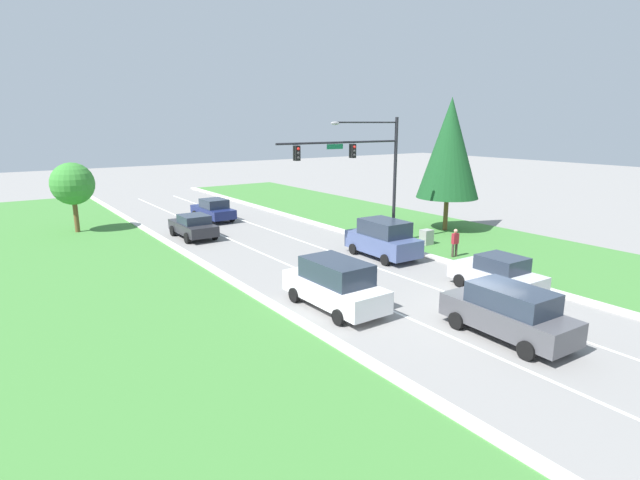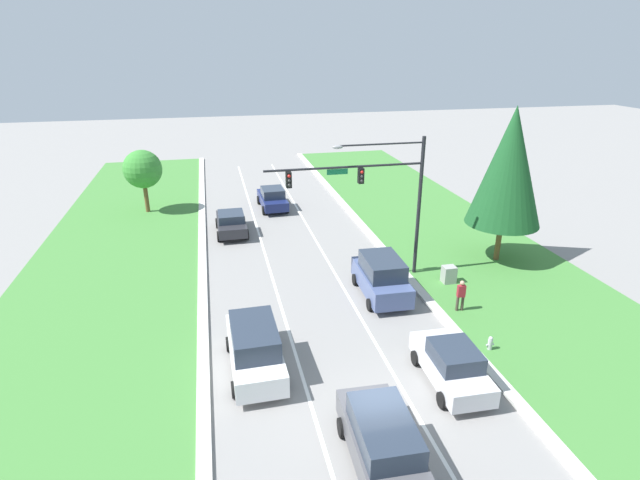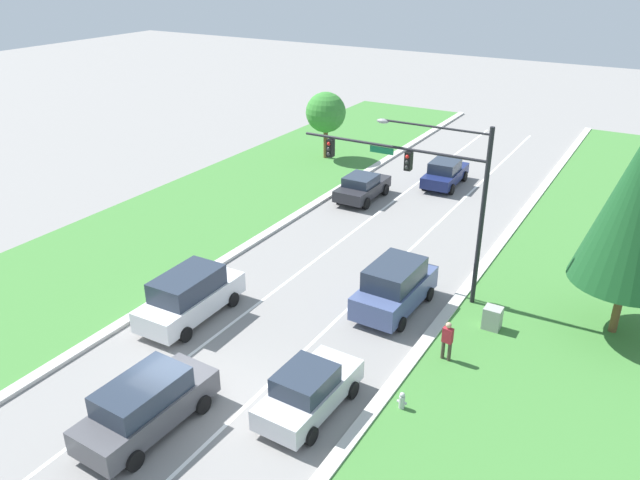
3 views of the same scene
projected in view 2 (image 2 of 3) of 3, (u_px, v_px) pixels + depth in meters
ground_plane at (374, 433)px, 16.99m from camera, size 160.00×160.00×0.00m
curb_strip_right at (522, 407)px, 18.10m from camera, size 0.50×90.00×0.15m
curb_strip_left at (204, 459)px, 15.82m from camera, size 0.50×90.00×0.15m
lane_stripe_inner_left at (322, 441)px, 16.62m from camera, size 0.14×81.00×0.01m
lane_stripe_inner_right at (423, 425)px, 17.35m from camera, size 0.14×81.00×0.01m
traffic_signal_mast at (377, 187)px, 26.26m from camera, size 8.52×0.41×7.86m
graphite_suv at (383, 442)px, 15.30m from camera, size 2.19×4.85×1.91m
charcoal_sedan at (231, 222)px, 34.37m from camera, size 2.11×4.39×1.59m
slate_blue_suv at (381, 277)px, 25.81m from camera, size 2.30×4.67×2.17m
navy_sedan at (272, 198)px, 39.56m from camera, size 2.17×4.62×1.73m
white_suv at (255, 347)px, 19.93m from camera, size 2.21×5.04×2.08m
silver_sedan at (452, 364)px, 19.20m from camera, size 2.08×4.31×1.71m
utility_cabinet at (449, 275)px, 27.32m from camera, size 0.70×0.60×1.02m
pedestrian at (461, 295)px, 24.29m from camera, size 0.40×0.25×1.69m
fire_hydrant at (490, 344)px, 21.39m from camera, size 0.34×0.20×0.70m
conifer_near_right_tree at (509, 167)px, 28.28m from camera, size 4.26×4.26×9.23m
oak_near_left_tree at (143, 169)px, 37.69m from camera, size 2.89×2.89×4.90m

